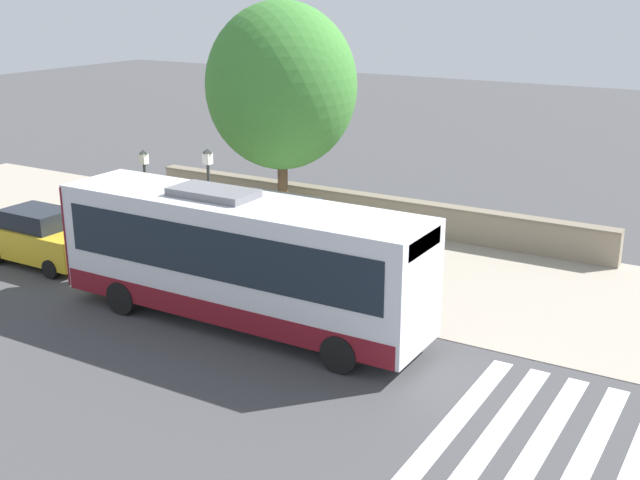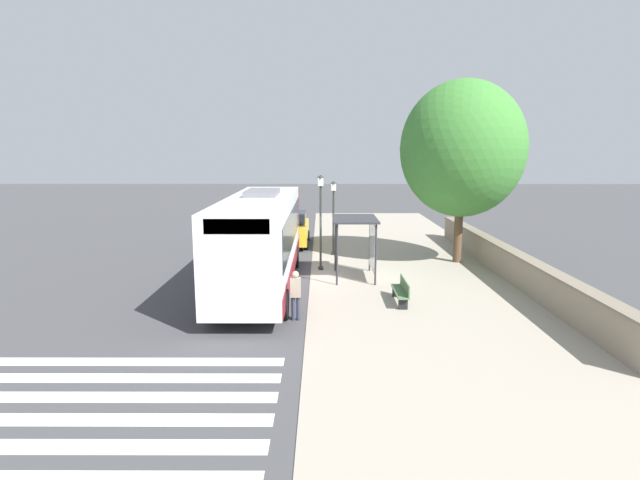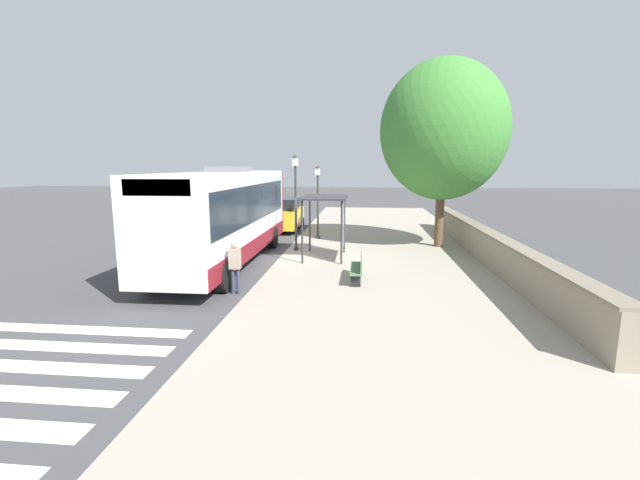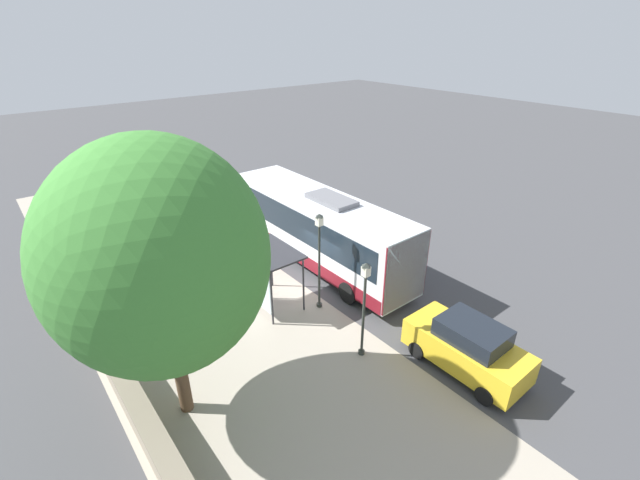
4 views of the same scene
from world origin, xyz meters
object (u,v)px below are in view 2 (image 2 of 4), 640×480
bus (261,238)px  street_lamp_far (333,211)px  pedestrian (296,292)px  bus_shelter (359,228)px  bench (401,291)px  shade_tree (462,149)px  parked_car_behind_bus (292,229)px  street_lamp_near (321,214)px

bus → street_lamp_far: 6.91m
pedestrian → bus_shelter: bearing=-113.9°
bus_shelter → pedestrian: (2.42, 5.46, -1.22)m
bench → street_lamp_far: size_ratio=0.48×
shade_tree → bus: bearing=26.4°
parked_car_behind_bus → street_lamp_far: bearing=130.1°
street_lamp_near → street_lamp_far: (-0.66, -3.31, -0.27)m
bench → pedestrian: bearing=25.8°
bus_shelter → shade_tree: size_ratio=0.31×
street_lamp_near → street_lamp_far: 3.39m
street_lamp_near → street_lamp_far: bearing=-101.3°
bus_shelter → bus: bearing=19.8°
pedestrian → shade_tree: (-7.53, -8.55, 4.54)m
bus_shelter → street_lamp_far: size_ratio=0.71×
bench → shade_tree: bearing=-119.5°
street_lamp_near → parked_car_behind_bus: 6.54m
bench → street_lamp_near: 6.24m
bench → shade_tree: (-3.81, -6.75, 5.02)m
bench → shade_tree: shade_tree is taller
bus → pedestrian: (-1.58, 4.02, -1.03)m
bus_shelter → street_lamp_near: 2.21m
bus → bus_shelter: 4.26m
bench → street_lamp_near: bearing=-60.2°
street_lamp_near → street_lamp_far: street_lamp_near is taller
bus → bus_shelter: bearing=-160.2°
bus → shade_tree: size_ratio=1.27×
bus → street_lamp_far: bearing=-116.2°
bench → shade_tree: 9.23m
shade_tree → parked_car_behind_bus: (8.41, -4.45, -4.56)m
parked_car_behind_bus → bus_shelter: bearing=113.7°
shade_tree → street_lamp_near: bearing=13.8°
bus → bus_shelter: bus is taller
bus → pedestrian: bearing=111.5°
pedestrian → bench: pedestrian is taller
bench → parked_car_behind_bus: bearing=-67.7°
street_lamp_near → shade_tree: shade_tree is taller
street_lamp_far → parked_car_behind_bus: bearing=-49.9°
bus → street_lamp_far: size_ratio=2.85×
bus_shelter → parked_car_behind_bus: bearing=-66.3°
pedestrian → shade_tree: 12.26m
shade_tree → street_lamp_far: bearing=-15.3°
street_lamp_near → shade_tree: (-6.73, -1.65, 2.91)m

